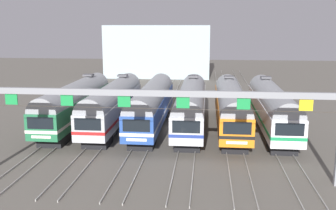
{
  "coord_description": "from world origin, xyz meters",
  "views": [
    {
      "loc": [
        3.67,
        -39.99,
        11.0
      ],
      "look_at": [
        -0.22,
        -1.12,
        2.82
      ],
      "focal_mm": 42.15,
      "sensor_mm": 36.0,
      "label": 1
    }
  ],
  "objects_px": {
    "commuter_train_silver": "(191,104)",
    "commuter_train_white": "(272,106)",
    "commuter_train_orange": "(231,105)",
    "commuter_train_stainless": "(113,103)",
    "commuter_train_green": "(75,102)",
    "commuter_train_blue": "(152,104)",
    "catenary_gantry": "(153,106)"
  },
  "relations": [
    {
      "from": "commuter_train_white",
      "to": "catenary_gantry",
      "type": "relative_size",
      "value": 0.7
    },
    {
      "from": "commuter_train_silver",
      "to": "catenary_gantry",
      "type": "xyz_separation_m",
      "value": [
        -2.06,
        -13.5,
        2.66
      ]
    },
    {
      "from": "commuter_train_green",
      "to": "commuter_train_orange",
      "type": "bearing_deg",
      "value": 0.0
    },
    {
      "from": "commuter_train_orange",
      "to": "commuter_train_green",
      "type": "bearing_deg",
      "value": 180.0
    },
    {
      "from": "commuter_train_blue",
      "to": "catenary_gantry",
      "type": "relative_size",
      "value": 0.7
    },
    {
      "from": "commuter_train_orange",
      "to": "commuter_train_silver",
      "type": "bearing_deg",
      "value": 180.0
    },
    {
      "from": "commuter_train_silver",
      "to": "commuter_train_white",
      "type": "relative_size",
      "value": 1.0
    },
    {
      "from": "commuter_train_stainless",
      "to": "commuter_train_orange",
      "type": "bearing_deg",
      "value": 0.0
    },
    {
      "from": "commuter_train_stainless",
      "to": "commuter_train_orange",
      "type": "relative_size",
      "value": 1.0
    },
    {
      "from": "commuter_train_green",
      "to": "commuter_train_blue",
      "type": "distance_m",
      "value": 8.22
    },
    {
      "from": "commuter_train_blue",
      "to": "commuter_train_orange",
      "type": "bearing_deg",
      "value": 0.03
    },
    {
      "from": "commuter_train_blue",
      "to": "commuter_train_orange",
      "type": "xyz_separation_m",
      "value": [
        8.22,
        0.0,
        0.0
      ]
    },
    {
      "from": "commuter_train_green",
      "to": "catenary_gantry",
      "type": "bearing_deg",
      "value": -52.71
    },
    {
      "from": "commuter_train_silver",
      "to": "commuter_train_white",
      "type": "xyz_separation_m",
      "value": [
        8.22,
        0.0,
        0.0
      ]
    },
    {
      "from": "commuter_train_silver",
      "to": "commuter_train_white",
      "type": "bearing_deg",
      "value": 0.0
    },
    {
      "from": "commuter_train_stainless",
      "to": "commuter_train_blue",
      "type": "xyz_separation_m",
      "value": [
        4.11,
        -0.0,
        -0.0
      ]
    },
    {
      "from": "commuter_train_stainless",
      "to": "commuter_train_orange",
      "type": "distance_m",
      "value": 12.33
    },
    {
      "from": "commuter_train_stainless",
      "to": "commuter_train_green",
      "type": "bearing_deg",
      "value": 180.0
    },
    {
      "from": "commuter_train_blue",
      "to": "commuter_train_silver",
      "type": "distance_m",
      "value": 4.11
    },
    {
      "from": "commuter_train_green",
      "to": "commuter_train_orange",
      "type": "xyz_separation_m",
      "value": [
        16.45,
        0.0,
        0.0
      ]
    },
    {
      "from": "commuter_train_stainless",
      "to": "commuter_train_orange",
      "type": "xyz_separation_m",
      "value": [
        12.33,
        0.0,
        0.0
      ]
    },
    {
      "from": "commuter_train_stainless",
      "to": "catenary_gantry",
      "type": "height_order",
      "value": "catenary_gantry"
    },
    {
      "from": "commuter_train_white",
      "to": "commuter_train_stainless",
      "type": "bearing_deg",
      "value": 180.0
    },
    {
      "from": "commuter_train_stainless",
      "to": "commuter_train_blue",
      "type": "height_order",
      "value": "commuter_train_stainless"
    },
    {
      "from": "commuter_train_silver",
      "to": "commuter_train_orange",
      "type": "relative_size",
      "value": 1.0
    },
    {
      "from": "commuter_train_silver",
      "to": "catenary_gantry",
      "type": "bearing_deg",
      "value": -98.66
    },
    {
      "from": "commuter_train_orange",
      "to": "commuter_train_white",
      "type": "bearing_deg",
      "value": 0.0
    },
    {
      "from": "commuter_train_stainless",
      "to": "commuter_train_white",
      "type": "xyz_separation_m",
      "value": [
        16.45,
        0.0,
        0.0
      ]
    },
    {
      "from": "commuter_train_green",
      "to": "commuter_train_silver",
      "type": "bearing_deg",
      "value": 0.0
    },
    {
      "from": "commuter_train_orange",
      "to": "commuter_train_white",
      "type": "relative_size",
      "value": 1.0
    },
    {
      "from": "commuter_train_stainless",
      "to": "commuter_train_silver",
      "type": "xyz_separation_m",
      "value": [
        8.22,
        0.0,
        0.0
      ]
    },
    {
      "from": "commuter_train_green",
      "to": "commuter_train_orange",
      "type": "distance_m",
      "value": 16.45
    }
  ]
}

